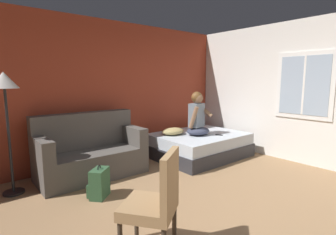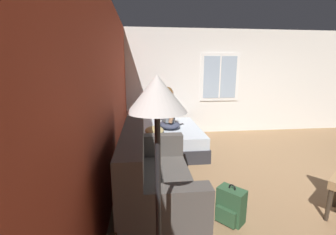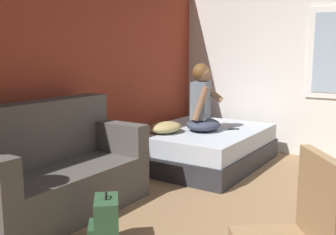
# 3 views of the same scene
# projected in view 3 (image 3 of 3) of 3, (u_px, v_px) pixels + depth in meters

# --- Properties ---
(wall_back_accent) EXTENTS (10.25, 0.16, 2.70)m
(wall_back_accent) POSITION_uv_depth(u_px,v_px,m) (66.00, 65.00, 4.44)
(wall_back_accent) COLOR #993823
(wall_back_accent) RESTS_ON ground
(bed) EXTENTS (1.86, 1.47, 0.48)m
(bed) POSITION_uv_depth(u_px,v_px,m) (202.00, 146.00, 5.30)
(bed) COLOR #2D2D33
(bed) RESTS_ON ground
(couch) EXTENTS (1.71, 0.84, 1.04)m
(couch) POSITION_uv_depth(u_px,v_px,m) (54.00, 172.00, 3.67)
(couch) COLOR #514C47
(couch) RESTS_ON ground
(person_seated) EXTENTS (0.61, 0.56, 0.88)m
(person_seated) POSITION_uv_depth(u_px,v_px,m) (202.00, 104.00, 5.09)
(person_seated) COLOR #383D51
(person_seated) RESTS_ON bed
(backpack) EXTENTS (0.35, 0.35, 0.46)m
(backpack) POSITION_uv_depth(u_px,v_px,m) (105.00, 224.00, 3.01)
(backpack) COLOR #2D5133
(backpack) RESTS_ON ground
(throw_pillow) EXTENTS (0.50, 0.39, 0.14)m
(throw_pillow) POSITION_uv_depth(u_px,v_px,m) (166.00, 127.00, 5.00)
(throw_pillow) COLOR tan
(throw_pillow) RESTS_ON bed
(cell_phone) EXTENTS (0.12, 0.16, 0.01)m
(cell_phone) POSITION_uv_depth(u_px,v_px,m) (234.00, 129.00, 5.24)
(cell_phone) COLOR black
(cell_phone) RESTS_ON bed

